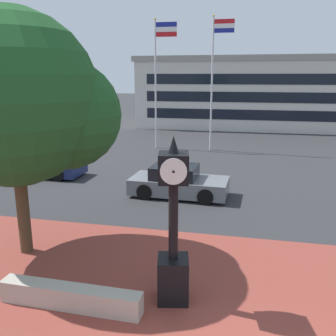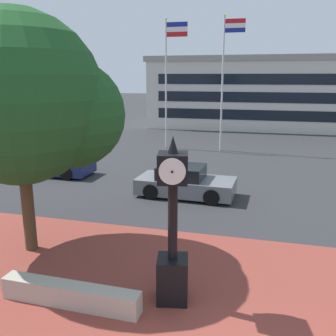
% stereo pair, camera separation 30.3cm
% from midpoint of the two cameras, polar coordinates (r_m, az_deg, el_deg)
% --- Properties ---
extents(planter_wall, '(3.21, 0.46, 0.50)m').
position_cam_midpoint_polar(planter_wall, '(8.80, -15.71, -18.46)').
color(planter_wall, '#ADA393').
rests_on(planter_wall, ground).
extents(street_clock, '(0.79, 0.79, 3.71)m').
position_cam_midpoint_polar(street_clock, '(8.17, -0.27, -10.65)').
color(street_clock, black).
rests_on(street_clock, ground).
extents(plaza_tree, '(4.95, 4.61, 6.62)m').
position_cam_midpoint_polar(plaza_tree, '(10.68, -21.87, 9.28)').
color(plaza_tree, '#4C3823').
rests_on(plaza_tree, ground).
extents(car_street_near, '(4.08, 2.03, 1.28)m').
position_cam_midpoint_polar(car_street_near, '(15.55, 0.99, -2.22)').
color(car_street_near, slate).
rests_on(car_street_near, ground).
extents(car_street_far, '(4.10, 1.82, 1.28)m').
position_cam_midpoint_polar(car_street_far, '(19.78, -19.18, 0.51)').
color(car_street_far, navy).
rests_on(car_street_far, ground).
extents(flagpole_primary, '(1.50, 0.14, 8.53)m').
position_cam_midpoint_polar(flagpole_primary, '(25.63, -1.95, 14.09)').
color(flagpole_primary, silver).
rests_on(flagpole_primary, ground).
extents(flagpole_secondary, '(1.38, 0.14, 8.60)m').
position_cam_midpoint_polar(flagpole_secondary, '(24.97, 6.66, 13.87)').
color(flagpole_secondary, silver).
rests_on(flagpole_secondary, ground).
extents(civic_building, '(24.25, 10.43, 6.65)m').
position_cam_midpoint_polar(civic_building, '(38.95, 14.33, 11.19)').
color(civic_building, beige).
rests_on(civic_building, ground).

